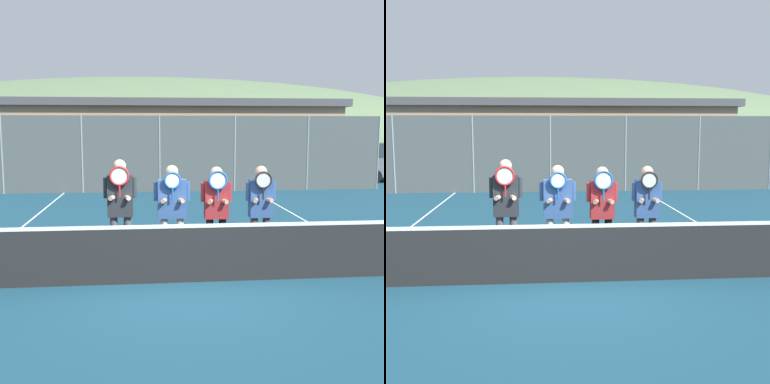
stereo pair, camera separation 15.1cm
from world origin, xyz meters
The scene contains 14 objects.
ground_plane centered at (0.00, 0.00, 0.00)m, with size 120.00×120.00×0.00m, color navy.
hill_distant centered at (0.00, 57.68, 0.00)m, with size 90.71×50.39×17.64m.
clubhouse_building centered at (0.77, 17.95, 1.93)m, with size 17.27×5.50×3.81m.
fence_back centered at (0.00, 10.96, 1.44)m, with size 17.32×0.06×2.87m.
tennis_net centered at (0.00, 0.00, 0.48)m, with size 9.62×0.09×1.02m.
court_line_left_sideline centered at (-3.57, 3.00, 0.00)m, with size 0.05×16.00×0.01m, color white.
court_line_right_sideline centered at (3.57, 3.00, 0.00)m, with size 0.05×16.00×0.01m, color white.
player_leftmost centered at (-1.01, 0.92, 1.11)m, with size 0.56×0.34×1.87m.
player_center_left centered at (-0.13, 0.98, 1.06)m, with size 0.63×0.34×1.76m.
player_center_right centered at (0.64, 0.91, 1.04)m, with size 0.54×0.34×1.74m.
player_rightmost centered at (1.43, 0.96, 1.02)m, with size 0.53×0.34×1.74m.
car_far_left centered at (-4.30, 13.53, 0.89)m, with size 4.05×2.02×1.75m.
car_left_of_center centered at (0.72, 13.97, 0.92)m, with size 4.26×1.97×1.80m.
car_center centered at (5.79, 13.50, 0.93)m, with size 4.16×1.95×1.82m.
Camera 2 is at (-0.46, -7.24, 2.38)m, focal length 45.00 mm.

